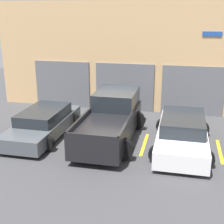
% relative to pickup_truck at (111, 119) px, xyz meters
% --- Properties ---
extents(ground_plane, '(28.00, 28.00, 0.00)m').
position_rel_pickup_truck_xyz_m(ground_plane, '(0.00, 1.06, -0.84)').
color(ground_plane, '#3D3D3F').
extents(shophouse_building, '(14.48, 0.68, 5.61)m').
position_rel_pickup_truck_xyz_m(shophouse_building, '(-0.01, 4.35, 1.91)').
color(shophouse_building, tan).
rests_on(shophouse_building, ground).
extents(pickup_truck, '(2.50, 5.07, 1.79)m').
position_rel_pickup_truck_xyz_m(pickup_truck, '(0.00, 0.00, 0.00)').
color(pickup_truck, black).
rests_on(pickup_truck, ground).
extents(sedan_white, '(2.24, 4.71, 1.27)m').
position_rel_pickup_truck_xyz_m(sedan_white, '(2.88, -0.29, -0.24)').
color(sedan_white, white).
rests_on(sedan_white, ground).
extents(sedan_side, '(2.17, 4.72, 1.14)m').
position_rel_pickup_truck_xyz_m(sedan_side, '(-2.88, -0.29, -0.29)').
color(sedan_side, '#474C51').
rests_on(sedan_side, ground).
extents(parking_stripe_far_left, '(0.12, 2.20, 0.01)m').
position_rel_pickup_truck_xyz_m(parking_stripe_far_left, '(-4.32, -0.32, -0.84)').
color(parking_stripe_far_left, gold).
rests_on(parking_stripe_far_left, ground).
extents(parking_stripe_left, '(0.12, 2.20, 0.01)m').
position_rel_pickup_truck_xyz_m(parking_stripe_left, '(-1.44, -0.32, -0.84)').
color(parking_stripe_left, gold).
rests_on(parking_stripe_left, ground).
extents(parking_stripe_centre, '(0.12, 2.20, 0.01)m').
position_rel_pickup_truck_xyz_m(parking_stripe_centre, '(1.44, -0.32, -0.84)').
color(parking_stripe_centre, gold).
rests_on(parking_stripe_centre, ground).
extents(parking_stripe_right, '(0.12, 2.20, 0.01)m').
position_rel_pickup_truck_xyz_m(parking_stripe_right, '(4.32, -0.32, -0.84)').
color(parking_stripe_right, gold).
rests_on(parking_stripe_right, ground).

